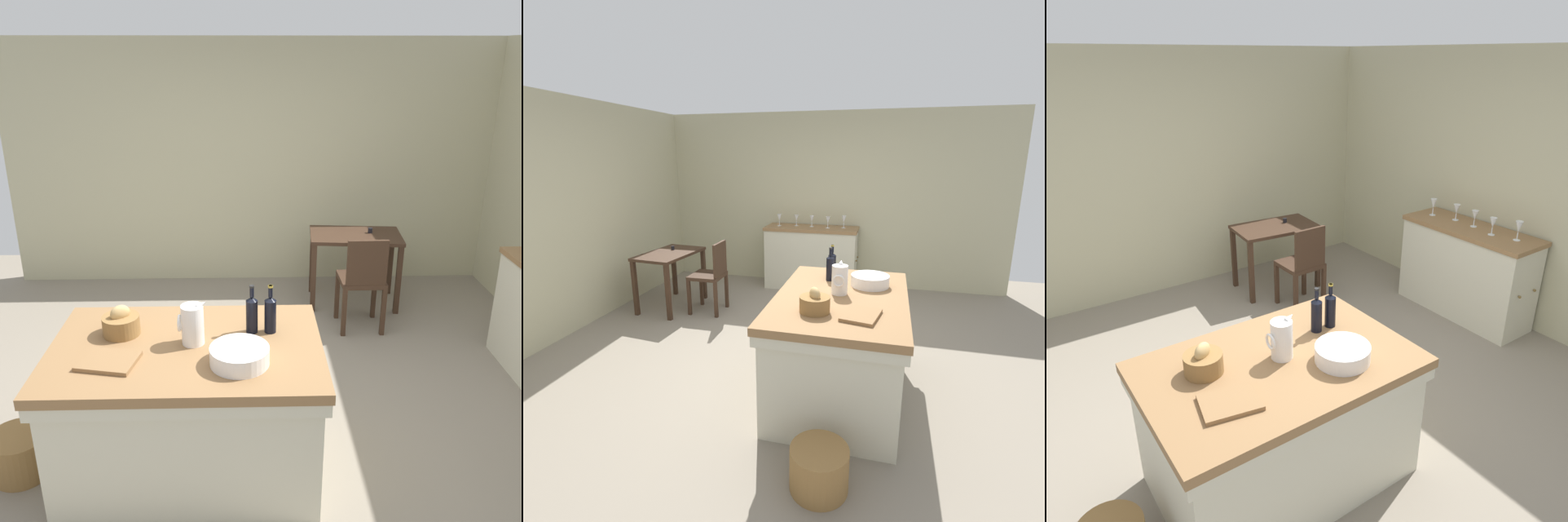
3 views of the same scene
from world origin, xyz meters
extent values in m
plane|color=gray|center=(0.00, 0.00, 0.00)|extent=(6.76, 6.76, 0.00)
cube|color=#B7B28E|center=(0.00, 2.60, 1.30)|extent=(5.32, 0.12, 2.60)
cube|color=#B7B28E|center=(2.60, 0.00, 1.30)|extent=(0.12, 5.20, 2.60)
cube|color=olive|center=(-0.46, -0.55, 0.84)|extent=(1.57, 1.04, 0.06)
cube|color=beige|center=(-0.46, -0.55, 0.77)|extent=(1.55, 1.02, 0.08)
cube|color=beige|center=(-0.46, -0.55, 0.41)|extent=(1.49, 0.96, 0.81)
cube|color=olive|center=(2.26, 0.22, 0.92)|extent=(0.52, 1.37, 0.04)
cube|color=beige|center=(2.26, 0.22, 0.45)|extent=(0.49, 1.34, 0.89)
sphere|color=brown|center=(2.14, -0.47, 0.49)|extent=(0.03, 0.03, 0.03)
sphere|color=brown|center=(2.38, -0.47, 0.49)|extent=(0.03, 0.03, 0.03)
cube|color=#3D281C|center=(0.99, 1.86, 0.73)|extent=(0.95, 0.64, 0.04)
cube|color=#3D281C|center=(0.55, 1.65, 0.35)|extent=(0.05, 0.05, 0.71)
cube|color=#3D281C|center=(1.38, 1.58, 0.35)|extent=(0.05, 0.05, 0.71)
cube|color=#3D281C|center=(0.60, 2.14, 0.35)|extent=(0.05, 0.05, 0.71)
cube|color=#3D281C|center=(1.42, 2.07, 0.35)|extent=(0.05, 0.05, 0.71)
cylinder|color=black|center=(1.14, 1.90, 0.77)|extent=(0.04, 0.04, 0.05)
cube|color=#3D281C|center=(0.95, 1.31, 0.48)|extent=(0.41, 0.41, 0.04)
cube|color=#3D281C|center=(0.96, 1.14, 0.71)|extent=(0.36, 0.04, 0.42)
cube|color=#3D281C|center=(1.13, 1.50, 0.23)|extent=(0.04, 0.04, 0.46)
cube|color=#3D281C|center=(0.77, 1.49, 0.23)|extent=(0.04, 0.04, 0.46)
cube|color=#3D281C|center=(1.14, 1.14, 0.23)|extent=(0.04, 0.04, 0.46)
cube|color=#3D281C|center=(0.78, 1.13, 0.23)|extent=(0.04, 0.04, 0.46)
cylinder|color=white|center=(-0.42, -0.53, 0.99)|extent=(0.13, 0.13, 0.24)
cone|color=white|center=(-0.36, -0.53, 1.12)|extent=(0.07, 0.04, 0.06)
torus|color=white|center=(-0.49, -0.53, 1.00)|extent=(0.02, 0.10, 0.10)
cylinder|color=white|center=(-0.15, -0.76, 0.92)|extent=(0.32, 0.32, 0.10)
cylinder|color=olive|center=(-0.86, -0.40, 0.93)|extent=(0.22, 0.22, 0.12)
ellipsoid|color=tan|center=(-0.86, -0.40, 1.01)|extent=(0.14, 0.12, 0.10)
cube|color=olive|center=(-0.86, -0.73, 0.88)|extent=(0.34, 0.29, 0.02)
cylinder|color=black|center=(0.03, -0.40, 0.97)|extent=(0.07, 0.07, 0.21)
cone|color=black|center=(0.03, -0.40, 1.09)|extent=(0.07, 0.07, 0.02)
cylinder|color=black|center=(0.03, -0.40, 1.14)|extent=(0.03, 0.03, 0.07)
cylinder|color=#B29933|center=(0.03, -0.40, 1.17)|extent=(0.03, 0.03, 0.01)
cylinder|color=black|center=(-0.08, -0.40, 0.97)|extent=(0.07, 0.07, 0.21)
cone|color=black|center=(-0.08, -0.40, 1.09)|extent=(0.07, 0.07, 0.02)
cylinder|color=black|center=(-0.08, -0.40, 1.14)|extent=(0.03, 0.03, 0.07)
cylinder|color=black|center=(-0.08, -0.40, 1.17)|extent=(0.03, 0.03, 0.01)
cylinder|color=white|center=(2.30, -0.25, 0.94)|extent=(0.06, 0.06, 0.00)
cylinder|color=white|center=(2.30, -0.25, 0.98)|extent=(0.01, 0.01, 0.07)
cone|color=white|center=(2.30, -0.25, 1.07)|extent=(0.07, 0.07, 0.11)
cylinder|color=white|center=(2.24, -0.02, 0.94)|extent=(0.06, 0.06, 0.00)
cylinder|color=white|center=(2.24, -0.02, 0.98)|extent=(0.01, 0.01, 0.07)
cone|color=white|center=(2.24, -0.02, 1.06)|extent=(0.07, 0.07, 0.10)
cylinder|color=white|center=(2.30, 0.23, 0.94)|extent=(0.06, 0.06, 0.00)
cylinder|color=white|center=(2.30, 0.23, 0.97)|extent=(0.01, 0.01, 0.07)
cone|color=white|center=(2.30, 0.23, 1.06)|extent=(0.07, 0.07, 0.10)
cylinder|color=white|center=(2.32, 0.47, 0.94)|extent=(0.06, 0.06, 0.00)
cylinder|color=white|center=(2.32, 0.47, 0.97)|extent=(0.01, 0.01, 0.07)
cone|color=white|center=(2.32, 0.47, 1.06)|extent=(0.07, 0.07, 0.10)
cylinder|color=white|center=(2.25, 0.72, 0.94)|extent=(0.06, 0.06, 0.00)
cylinder|color=white|center=(2.25, 0.72, 0.98)|extent=(0.01, 0.01, 0.07)
cone|color=white|center=(2.25, 0.72, 1.06)|extent=(0.07, 0.07, 0.10)
camera|label=1|loc=(-0.11, -3.34, 2.45)|focal=37.83mm
camera|label=2|loc=(-3.48, -0.87, 1.95)|focal=27.26mm
camera|label=3|loc=(-1.69, -2.61, 2.52)|focal=33.82mm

